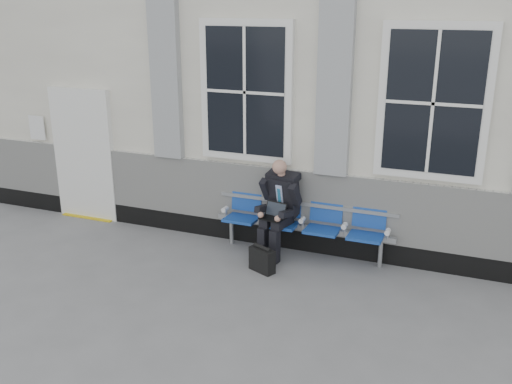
% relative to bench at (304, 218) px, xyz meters
% --- Properties ---
extents(ground, '(70.00, 70.00, 0.00)m').
position_rel_bench_xyz_m(ground, '(1.23, -1.32, -0.55)').
color(ground, slate).
rests_on(ground, ground).
extents(station_building, '(14.40, 4.40, 4.49)m').
position_rel_bench_xyz_m(station_building, '(1.21, 2.15, 1.67)').
color(station_building, silver).
rests_on(station_building, ground).
extents(bench, '(2.60, 0.47, 0.91)m').
position_rel_bench_xyz_m(bench, '(0.00, 0.00, 0.00)').
color(bench, '#9EA0A3').
rests_on(bench, ground).
extents(businessman, '(0.60, 0.80, 1.40)m').
position_rel_bench_xyz_m(businessman, '(-0.32, -0.13, 0.21)').
color(businessman, black).
rests_on(businessman, ground).
extents(briefcase, '(0.39, 0.29, 0.37)m').
position_rel_bench_xyz_m(briefcase, '(-0.35, -0.72, -0.38)').
color(briefcase, black).
rests_on(briefcase, ground).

